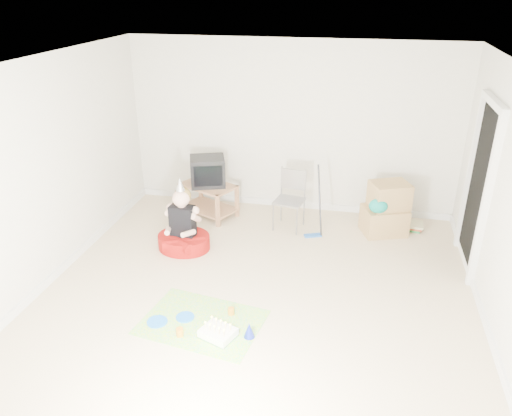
% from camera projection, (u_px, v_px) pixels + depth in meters
% --- Properties ---
extents(ground, '(5.00, 5.00, 0.00)m').
position_uv_depth(ground, '(257.00, 292.00, 5.85)').
color(ground, beige).
rests_on(ground, ground).
extents(doorway_recess, '(0.02, 0.90, 2.05)m').
position_uv_depth(doorway_recess, '(479.00, 190.00, 6.02)').
color(doorway_recess, black).
rests_on(doorway_recess, ground).
extents(tv_stand, '(0.95, 0.80, 0.51)m').
position_uv_depth(tv_stand, '(209.00, 197.00, 7.64)').
color(tv_stand, '#986744').
rests_on(tv_stand, ground).
extents(crt_tv, '(0.62, 0.56, 0.44)m').
position_uv_depth(crt_tv, '(208.00, 171.00, 7.46)').
color(crt_tv, black).
rests_on(crt_tv, tv_stand).
extents(folding_chair, '(0.46, 0.44, 0.88)m').
position_uv_depth(folding_chair, '(289.00, 201.00, 7.19)').
color(folding_chair, gray).
rests_on(folding_chair, ground).
extents(cardboard_boxes, '(0.71, 0.65, 0.75)m').
position_uv_depth(cardboard_boxes, '(386.00, 210.00, 7.09)').
color(cardboard_boxes, tan).
rests_on(cardboard_boxes, ground).
extents(floor_mop, '(0.26, 0.32, 0.99)m').
position_uv_depth(floor_mop, '(314.00, 220.00, 7.01)').
color(floor_mop, blue).
rests_on(floor_mop, ground).
extents(book_pile, '(0.29, 0.33, 0.10)m').
position_uv_depth(book_pile, '(415.00, 226.00, 7.32)').
color(book_pile, '#28783B').
rests_on(book_pile, ground).
extents(seated_woman, '(0.76, 0.76, 1.03)m').
position_uv_depth(seated_woman, '(183.00, 233.00, 6.72)').
color(seated_woman, '#9A120E').
rests_on(seated_woman, ground).
extents(party_mat, '(1.38, 1.09, 0.01)m').
position_uv_depth(party_mat, '(202.00, 322.00, 5.33)').
color(party_mat, '#E6307B').
rests_on(party_mat, ground).
extents(birthday_cake, '(0.41, 0.37, 0.15)m').
position_uv_depth(birthday_cake, '(218.00, 333.00, 5.10)').
color(birthday_cake, white).
rests_on(birthday_cake, party_mat).
extents(blue_plate_near, '(0.23, 0.23, 0.01)m').
position_uv_depth(blue_plate_near, '(185.00, 317.00, 5.40)').
color(blue_plate_near, blue).
rests_on(blue_plate_near, party_mat).
extents(blue_plate_far, '(0.25, 0.25, 0.01)m').
position_uv_depth(blue_plate_far, '(157.00, 322.00, 5.33)').
color(blue_plate_far, blue).
rests_on(blue_plate_far, party_mat).
extents(orange_cup_near, '(0.09, 0.09, 0.08)m').
position_uv_depth(orange_cup_near, '(231.00, 311.00, 5.44)').
color(orange_cup_near, orange).
rests_on(orange_cup_near, party_mat).
extents(orange_cup_far, '(0.10, 0.10, 0.09)m').
position_uv_depth(orange_cup_far, '(180.00, 332.00, 5.11)').
color(orange_cup_far, orange).
rests_on(orange_cup_far, party_mat).
extents(blue_party_hat, '(0.13, 0.13, 0.17)m').
position_uv_depth(blue_party_hat, '(249.00, 330.00, 5.08)').
color(blue_party_hat, '#1A2BBA').
rests_on(blue_party_hat, party_mat).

